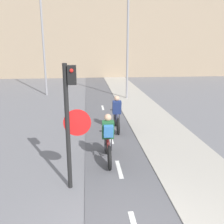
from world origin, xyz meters
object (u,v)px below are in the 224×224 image
Objects in this scene: street_lamp_far at (42,29)px; cyclist_far at (117,115)px; traffic_light_pole at (70,114)px; street_lamp_sidewalk at (128,29)px; cyclist_near at (108,140)px.

cyclist_far is at bearing -63.28° from street_lamp_far.
traffic_light_pole is 0.42× the size of street_lamp_sidewalk.
street_lamp_far is 12.45m from cyclist_near.
street_lamp_far is 10.13m from cyclist_far.
street_lamp_sidewalk is at bearing -17.93° from street_lamp_far.
street_lamp_far reaches higher than cyclist_near.
street_lamp_sidewalk is (5.66, -1.83, -0.10)m from street_lamp_far.
street_lamp_far reaches higher than traffic_light_pole.
traffic_light_pole is 13.19m from street_lamp_far.
street_lamp_sidewalk is (3.11, 10.82, 2.59)m from traffic_light_pole.
traffic_light_pole is at bearing -78.57° from street_lamp_far.
traffic_light_pole is 1.77× the size of cyclist_far.
cyclist_near is at bearing -102.53° from street_lamp_sidewalk.
traffic_light_pole is at bearing -125.98° from cyclist_near.
street_lamp_sidewalk is 7.70m from cyclist_far.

